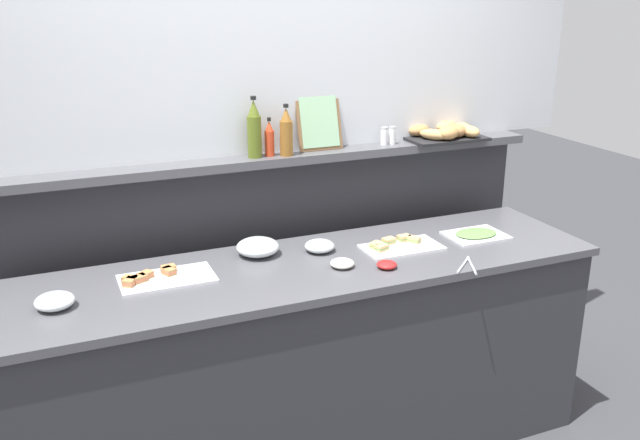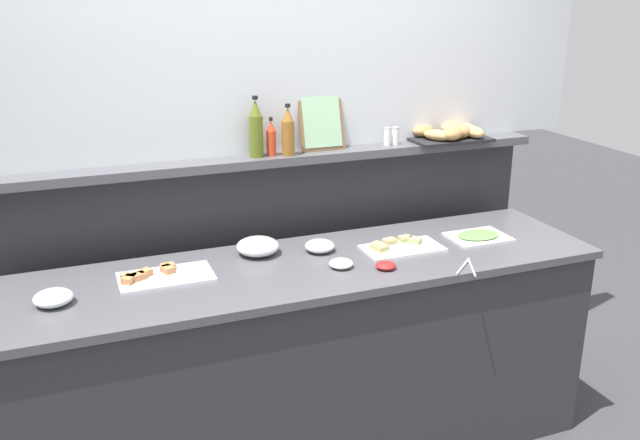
# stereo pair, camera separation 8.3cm
# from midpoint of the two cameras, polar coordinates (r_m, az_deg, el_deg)

# --- Properties ---
(ground_plane) EXTENTS (12.00, 12.00, 0.00)m
(ground_plane) POSITION_cam_midpoint_polar(r_m,az_deg,el_deg) (3.82, -5.11, -13.60)
(ground_plane) COLOR #38383D
(buffet_counter) EXTENTS (2.57, 0.66, 0.94)m
(buffet_counter) POSITION_cam_midpoint_polar(r_m,az_deg,el_deg) (3.09, -1.85, -11.77)
(buffet_counter) COLOR #2D2D33
(buffet_counter) RESTS_ON ground_plane
(back_ledge_unit) EXTENTS (2.72, 0.22, 1.31)m
(back_ledge_unit) POSITION_cam_midpoint_polar(r_m,az_deg,el_deg) (3.42, -4.95, -4.59)
(back_ledge_unit) COLOR #2D2D33
(back_ledge_unit) RESTS_ON ground_plane
(upper_wall_panel) EXTENTS (3.32, 0.08, 1.29)m
(upper_wall_panel) POSITION_cam_midpoint_polar(r_m,az_deg,el_deg) (3.17, -5.76, 17.14)
(upper_wall_panel) COLOR silver
(upper_wall_panel) RESTS_ON back_ledge_unit
(sandwich_platter_front) EXTENTS (0.37, 0.21, 0.04)m
(sandwich_platter_front) POSITION_cam_midpoint_polar(r_m,az_deg,el_deg) (2.81, -13.92, -4.69)
(sandwich_platter_front) COLOR silver
(sandwich_platter_front) RESTS_ON buffet_counter
(sandwich_platter_rear) EXTENTS (0.35, 0.19, 0.04)m
(sandwich_platter_rear) POSITION_cam_midpoint_polar(r_m,az_deg,el_deg) (3.08, 5.84, -2.15)
(sandwich_platter_rear) COLOR white
(sandwich_platter_rear) RESTS_ON buffet_counter
(cold_cuts_platter) EXTENTS (0.27, 0.21, 0.02)m
(cold_cuts_platter) POSITION_cam_midpoint_polar(r_m,az_deg,el_deg) (3.27, 12.15, -1.20)
(cold_cuts_platter) COLOR silver
(cold_cuts_platter) RESTS_ON buffet_counter
(glass_bowl_large) EXTENTS (0.14, 0.14, 0.06)m
(glass_bowl_large) POSITION_cam_midpoint_polar(r_m,az_deg,el_deg) (2.69, -22.04, -6.33)
(glass_bowl_large) COLOR silver
(glass_bowl_large) RESTS_ON buffet_counter
(glass_bowl_medium) EXTENTS (0.13, 0.13, 0.05)m
(glass_bowl_medium) POSITION_cam_midpoint_polar(r_m,az_deg,el_deg) (3.02, -0.83, -2.22)
(glass_bowl_medium) COLOR silver
(glass_bowl_medium) RESTS_ON buffet_counter
(glass_bowl_small) EXTENTS (0.19, 0.19, 0.07)m
(glass_bowl_small) POSITION_cam_midpoint_polar(r_m,az_deg,el_deg) (2.99, -5.99, -2.31)
(glass_bowl_small) COLOR silver
(glass_bowl_small) RESTS_ON buffet_counter
(condiment_bowl_red) EXTENTS (0.09, 0.09, 0.03)m
(condiment_bowl_red) POSITION_cam_midpoint_polar(r_m,az_deg,el_deg) (2.85, 4.75, -3.73)
(condiment_bowl_red) COLOR red
(condiment_bowl_red) RESTS_ON buffet_counter
(condiment_bowl_teal) EXTENTS (0.10, 0.10, 0.04)m
(condiment_bowl_teal) POSITION_cam_midpoint_polar(r_m,az_deg,el_deg) (2.85, 1.03, -3.63)
(condiment_bowl_teal) COLOR silver
(condiment_bowl_teal) RESTS_ON buffet_counter
(serving_tongs) EXTENTS (0.14, 0.17, 0.01)m
(serving_tongs) POSITION_cam_midpoint_polar(r_m,az_deg,el_deg) (2.92, 11.39, -3.69)
(serving_tongs) COLOR #B7BABF
(serving_tongs) RESTS_ON buffet_counter
(vinegar_bottle_amber) EXTENTS (0.06, 0.06, 0.24)m
(vinegar_bottle_amber) POSITION_cam_midpoint_polar(r_m,az_deg,el_deg) (3.13, -3.59, 7.25)
(vinegar_bottle_amber) COLOR #8E5B23
(vinegar_bottle_amber) RESTS_ON back_ledge_unit
(hot_sauce_bottle) EXTENTS (0.04, 0.04, 0.18)m
(hot_sauce_bottle) POSITION_cam_midpoint_polar(r_m,az_deg,el_deg) (3.14, -4.99, 6.71)
(hot_sauce_bottle) COLOR red
(hot_sauce_bottle) RESTS_ON back_ledge_unit
(olive_oil_bottle) EXTENTS (0.06, 0.06, 0.28)m
(olive_oil_bottle) POSITION_cam_midpoint_polar(r_m,az_deg,el_deg) (3.11, -6.27, 7.43)
(olive_oil_bottle) COLOR #56661E
(olive_oil_bottle) RESTS_ON back_ledge_unit
(salt_shaker) EXTENTS (0.03, 0.03, 0.09)m
(salt_shaker) POSITION_cam_midpoint_polar(r_m,az_deg,el_deg) (3.37, 4.66, 6.97)
(salt_shaker) COLOR white
(salt_shaker) RESTS_ON back_ledge_unit
(pepper_shaker) EXTENTS (0.03, 0.03, 0.09)m
(pepper_shaker) POSITION_cam_midpoint_polar(r_m,az_deg,el_deg) (3.39, 5.32, 7.02)
(pepper_shaker) COLOR white
(pepper_shaker) RESTS_ON back_ledge_unit
(bread_basket) EXTENTS (0.40, 0.31, 0.08)m
(bread_basket) POSITION_cam_midpoint_polar(r_m,az_deg,el_deg) (3.55, 9.85, 7.28)
(bread_basket) COLOR black
(bread_basket) RESTS_ON back_ledge_unit
(framed_picture) EXTENTS (0.22, 0.08, 0.27)m
(framed_picture) POSITION_cam_midpoint_polar(r_m,az_deg,el_deg) (3.25, -0.83, 8.20)
(framed_picture) COLOR brown
(framed_picture) RESTS_ON back_ledge_unit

